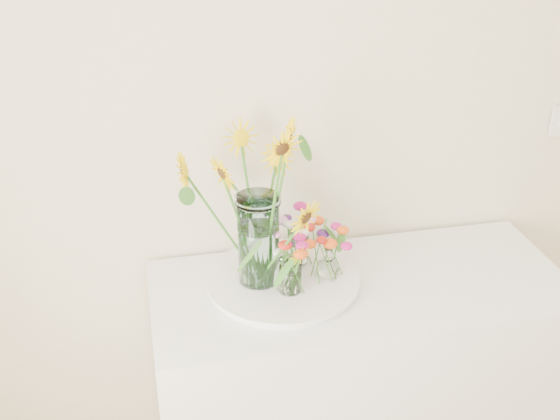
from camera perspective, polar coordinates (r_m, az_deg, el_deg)
The scene contains 10 objects.
counter at distance 2.65m, azimuth 6.07°, elevation -14.10°, with size 1.40×0.60×0.90m, color white.
tray at distance 2.35m, azimuth 0.20°, elevation -5.87°, with size 0.49×0.49×0.03m, color white.
mason_jar at distance 2.25m, azimuth -1.77°, elevation -2.44°, with size 0.13×0.13×0.31m, color #BEF1F7.
sunflower_bouquet at distance 2.18m, azimuth -1.82°, elevation 0.66°, with size 0.75×0.75×0.58m, color yellow, non-canonical shape.
small_vase_a at distance 2.24m, azimuth 0.84°, elevation -5.37°, with size 0.07×0.07×0.12m, color white.
wildflower_posy_a at distance 2.22m, azimuth 0.85°, elevation -4.40°, with size 0.20×0.20×0.21m, color #F75815, non-canonical shape.
small_vase_b at distance 2.33m, azimuth 3.94°, elevation -4.24°, with size 0.08×0.08×0.11m, color white, non-canonical shape.
wildflower_posy_b at distance 2.30m, azimuth 3.97°, elevation -3.29°, with size 0.23×0.23×0.20m, color #F75815, non-canonical shape.
small_vase_c at distance 2.39m, azimuth 1.49°, elevation -3.07°, with size 0.07×0.07×0.12m, color white.
wildflower_posy_c at distance 2.37m, azimuth 1.50°, elevation -2.14°, with size 0.21×0.21×0.21m, color #F75815, non-canonical shape.
Camera 1 is at (-0.94, 0.07, 2.21)m, focal length 45.00 mm.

